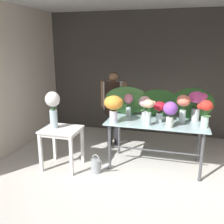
# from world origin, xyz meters

# --- Properties ---
(ground_plane) EXTENTS (7.69, 7.69, 0.00)m
(ground_plane) POSITION_xyz_m (0.00, 1.75, 0.00)
(ground_plane) COLOR silver
(wall_back) EXTENTS (4.95, 0.12, 2.97)m
(wall_back) POSITION_xyz_m (0.00, 3.49, 1.49)
(wall_back) COLOR #4C4742
(wall_back) RESTS_ON ground
(wall_left) EXTENTS (0.12, 3.61, 2.97)m
(wall_left) POSITION_xyz_m (-2.48, 1.75, 1.49)
(wall_left) COLOR beige
(wall_left) RESTS_ON ground
(display_table_glass) EXTENTS (1.75, 0.90, 0.88)m
(display_table_glass) POSITION_xyz_m (0.51, 1.61, 0.73)
(display_table_glass) COLOR #A6C7CD
(display_table_glass) RESTS_ON ground
(side_table_white) EXTENTS (0.66, 0.58, 0.75)m
(side_table_white) POSITION_xyz_m (-1.13, 1.12, 0.64)
(side_table_white) COLOR white
(side_table_white) RESTS_ON ground
(florist) EXTENTS (0.57, 0.24, 1.63)m
(florist) POSITION_xyz_m (-0.49, 2.37, 1.00)
(florist) COLOR #232328
(florist) RESTS_ON ground
(foliage_backdrop) EXTENTS (2.03, 0.28, 0.57)m
(foliage_backdrop) POSITION_xyz_m (0.54, 1.94, 1.15)
(foliage_backdrop) COLOR #477F3D
(foliage_backdrop) RESTS_ON display_table_glass
(vase_rosy_anemones) EXTENTS (0.17, 0.17, 0.43)m
(vase_rosy_anemones) POSITION_xyz_m (-0.04, 1.76, 1.13)
(vase_rosy_anemones) COLOR silver
(vase_rosy_anemones) RESTS_ON display_table_glass
(vase_crimson_freesia) EXTENTS (0.26, 0.21, 0.36)m
(vase_crimson_freesia) POSITION_xyz_m (0.55, 1.55, 1.10)
(vase_crimson_freesia) COLOR silver
(vase_crimson_freesia) RESTS_ON display_table_glass
(vase_peach_tulips) EXTENTS (0.21, 0.19, 0.44)m
(vase_peach_tulips) POSITION_xyz_m (0.39, 1.32, 1.15)
(vase_peach_tulips) COLOR silver
(vase_peach_tulips) RESTS_ON display_table_glass
(vase_fuchsia_snapdragons) EXTENTS (0.32, 0.28, 0.53)m
(vase_fuchsia_snapdragons) POSITION_xyz_m (1.16, 1.78, 1.22)
(vase_fuchsia_snapdragons) COLOR silver
(vase_fuchsia_snapdragons) RESTS_ON display_table_glass
(vase_blush_peonies) EXTENTS (0.21, 0.21, 0.42)m
(vase_blush_peonies) POSITION_xyz_m (0.27, 1.69, 1.15)
(vase_blush_peonies) COLOR silver
(vase_blush_peonies) RESTS_ON display_table_glass
(vase_coral_stock) EXTENTS (0.23, 0.23, 0.50)m
(vase_coral_stock) POSITION_xyz_m (0.94, 1.59, 1.20)
(vase_coral_stock) COLOR silver
(vase_coral_stock) RESTS_ON display_table_glass
(vase_scarlet_dahlias) EXTENTS (0.25, 0.20, 0.46)m
(vase_scarlet_dahlias) POSITION_xyz_m (1.28, 1.45, 1.15)
(vase_scarlet_dahlias) COLOR silver
(vase_scarlet_dahlias) RESTS_ON display_table_glass
(vase_sunset_lilies) EXTENTS (0.33, 0.33, 0.48)m
(vase_sunset_lilies) POSITION_xyz_m (-0.21, 1.31, 1.19)
(vase_sunset_lilies) COLOR silver
(vase_sunset_lilies) RESTS_ON display_table_glass
(vase_violet_carnations) EXTENTS (0.23, 0.23, 0.43)m
(vase_violet_carnations) POSITION_xyz_m (0.74, 1.30, 1.15)
(vase_violet_carnations) COLOR silver
(vase_violet_carnations) RESTS_ON display_table_glass
(vase_white_roses_tall) EXTENTS (0.26, 0.25, 0.66)m
(vase_white_roses_tall) POSITION_xyz_m (-1.26, 1.12, 1.15)
(vase_white_roses_tall) COLOR silver
(vase_white_roses_tall) RESTS_ON side_table_white
(watering_can) EXTENTS (0.35, 0.18, 0.34)m
(watering_can) POSITION_xyz_m (-0.47, 1.08, 0.13)
(watering_can) COLOR #999EA3
(watering_can) RESTS_ON ground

